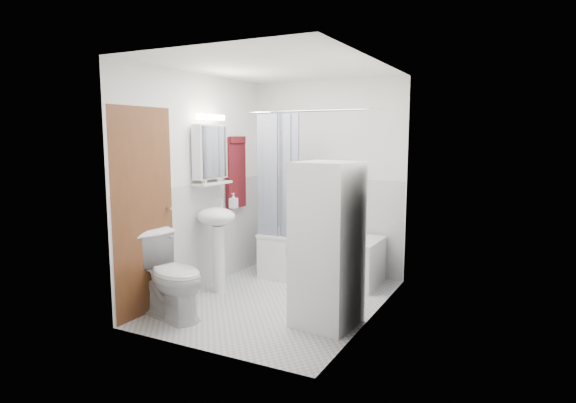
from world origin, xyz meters
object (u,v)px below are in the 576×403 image
at_px(washer_dryer, 327,245).
at_px(sink, 217,230).
at_px(toilet, 170,276).
at_px(bathtub, 321,255).

bearing_deg(washer_dryer, sink, 173.73).
distance_m(sink, washer_dryer, 1.47).
height_order(washer_dryer, toilet, washer_dryer).
height_order(sink, washer_dryer, washer_dryer).
height_order(bathtub, toilet, toilet).
bearing_deg(toilet, bathtub, -9.92).
distance_m(bathtub, washer_dryer, 1.45).
relative_size(sink, washer_dryer, 0.69).
distance_m(bathtub, toilet, 1.94).
xyz_separation_m(sink, toilet, (0.03, -0.82, -0.30)).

